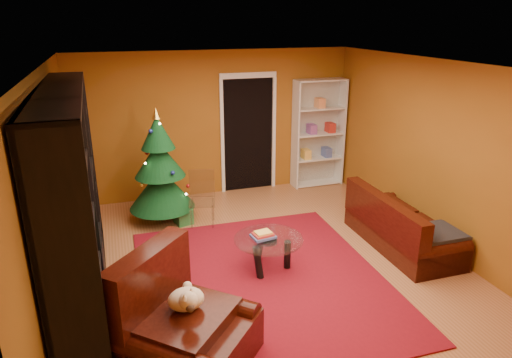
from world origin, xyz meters
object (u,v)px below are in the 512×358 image
object	(u,v)px
rug	(262,280)
armchair	(189,324)
coffee_table	(268,254)
gift_box_red	(166,204)
acrylic_chair	(202,202)
sofa	(403,220)
christmas_tree	(160,167)
white_bookshelf	(318,134)
gift_box_green	(183,216)
dog	(186,299)
media_unit	(73,203)

from	to	relation	value
rug	armchair	distance (m)	1.67
coffee_table	gift_box_red	bearing A→B (deg)	113.68
rug	acrylic_chair	world-z (taller)	acrylic_chair
sofa	armchair	bearing A→B (deg)	113.84
christmas_tree	white_bookshelf	world-z (taller)	white_bookshelf
gift_box_green	white_bookshelf	distance (m)	3.11
christmas_tree	dog	bearing A→B (deg)	-92.75
white_bookshelf	coffee_table	bearing A→B (deg)	-125.71
rug	armchair	world-z (taller)	armchair
gift_box_green	gift_box_red	xyz separation A→B (m)	(-0.20, 0.58, -0.00)
armchair	dog	bearing A→B (deg)	45.00
armchair	coffee_table	world-z (taller)	armchair
gift_box_green	sofa	bearing A→B (deg)	-30.79
rug	armchair	size ratio (longest dim) A/B	3.01
rug	christmas_tree	xyz separation A→B (m)	(-0.95, 2.23, 0.89)
media_unit	armchair	world-z (taller)	media_unit
media_unit	gift_box_green	distance (m)	2.49
rug	sofa	distance (m)	2.26
rug	media_unit	distance (m)	2.42
rug	dog	bearing A→B (deg)	-135.20
gift_box_green	armchair	size ratio (longest dim) A/B	0.22
gift_box_red	armchair	world-z (taller)	armchair
armchair	sofa	distance (m)	3.62
sofa	acrylic_chair	xyz separation A→B (m)	(-2.59, 1.56, -0.00)
media_unit	white_bookshelf	size ratio (longest dim) A/B	1.52
white_bookshelf	coffee_table	world-z (taller)	white_bookshelf
media_unit	gift_box_red	bearing A→B (deg)	60.43
media_unit	acrylic_chair	size ratio (longest dim) A/B	4.05
gift_box_green	dog	bearing A→B (deg)	-98.29
rug	sofa	xyz separation A→B (m)	(2.21, 0.28, 0.39)
armchair	media_unit	bearing A→B (deg)	76.75
dog	white_bookshelf	bearing A→B (deg)	4.12
media_unit	sofa	size ratio (longest dim) A/B	1.72
sofa	coffee_table	xyz separation A→B (m)	(-2.05, -0.05, -0.16)
christmas_tree	armchair	size ratio (longest dim) A/B	1.60
rug	dog	distance (m)	1.70
gift_box_green	armchair	bearing A→B (deg)	-98.05
armchair	acrylic_chair	xyz separation A→B (m)	(0.73, 3.00, -0.06)
media_unit	sofa	xyz separation A→B (m)	(4.29, 0.02, -0.82)
christmas_tree	acrylic_chair	size ratio (longest dim) A/B	2.35
rug	coffee_table	bearing A→B (deg)	54.25
rug	dog	world-z (taller)	dog
christmas_tree	gift_box_green	xyz separation A→B (m)	(0.29, -0.24, -0.77)
gift_box_green	armchair	xyz separation A→B (m)	(-0.45, -3.16, 0.33)
armchair	acrylic_chair	bearing A→B (deg)	28.83
dog	acrylic_chair	distance (m)	3.04
dog	rug	bearing A→B (deg)	-2.75
gift_box_red	acrylic_chair	xyz separation A→B (m)	(0.48, -0.73, 0.27)
gift_box_red	sofa	distance (m)	3.84
gift_box_green	armchair	distance (m)	3.21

